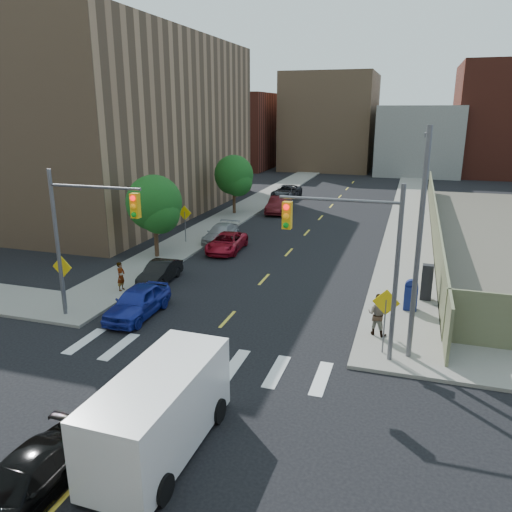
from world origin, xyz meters
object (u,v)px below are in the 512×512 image
Objects in this scene: parked_car_black at (160,272)px; pedestrian_west at (121,276)px; parked_car_blue at (138,302)px; black_sedan at (22,483)px; payphone at (427,282)px; parked_car_grey at (286,192)px; mailbox at (411,295)px; parked_car_red at (227,242)px; pedestrian_east at (378,314)px; parked_car_maroon at (279,205)px; parked_car_silver at (221,234)px; parked_car_white at (282,204)px; cargo_van at (163,407)px.

pedestrian_west reaches higher than parked_car_black.
parked_car_blue reaches higher than parked_car_black.
black_sedan is (3.40, -11.34, -0.11)m from parked_car_blue.
payphone is 1.18× the size of pedestrian_west.
parked_car_black is 0.87× the size of black_sedan.
parked_car_grey is at bearing 91.72° from parked_car_blue.
parked_car_grey is 3.40× the size of mailbox.
pedestrian_west reaches higher than parked_car_blue.
parked_car_blue is 11.88m from parked_car_red.
parked_car_maroon is at bearing -48.29° from pedestrian_east.
black_sedan is at bearing -75.92° from parked_car_black.
parked_car_silver is 1.22× the size of parked_car_white.
pedestrian_east is (13.52, -1.48, 0.15)m from pedestrian_west.
mailbox is (12.36, 4.37, 0.16)m from parked_car_blue.
pedestrian_west is at bearing -121.44° from parked_car_black.
black_sedan is 2.29× the size of pedestrian_east.
cargo_van is (5.70, -8.26, 0.58)m from parked_car_blue.
payphone reaches higher than parked_car_red.
parked_car_maroon is (0.00, 13.94, 0.16)m from parked_car_red.
pedestrian_east reaches higher than parked_car_white.
cargo_van reaches higher than parked_car_white.
cargo_van is at bearing -55.86° from parked_car_blue.
parked_car_black is (-1.30, 4.64, -0.12)m from parked_car_blue.
mailbox is at bearing -93.91° from pedestrian_east.
parked_car_blue is at bearing -93.39° from parked_car_red.
pedestrian_west is (-15.57, -3.50, -0.14)m from payphone.
pedestrian_east reaches higher than parked_car_grey.
parked_car_blue is 2.30× the size of pedestrian_east.
parked_car_red is 2.88× the size of pedestrian_west.
mailbox is (12.36, -21.44, 0.11)m from parked_car_maroon.
parked_car_silver is at bearing -7.39° from pedestrian_west.
pedestrian_west is (-2.48, -9.35, 0.31)m from parked_car_red.
parked_car_maroon reaches higher than black_sedan.
black_sedan is 15.06m from pedestrian_west.
cargo_van reaches higher than mailbox.
parked_car_silver is 2.83× the size of pedestrian_west.
pedestrian_west reaches higher than mailbox.
cargo_van is 16.09m from payphone.
pedestrian_west is (-1.18, -31.35, 0.21)m from parked_car_grey.
cargo_van reaches higher than parked_car_maroon.
parked_car_grey is 35.07m from pedestrian_east.
parked_car_maroon is at bearing 89.52° from parked_car_blue.
mailbox is 14.95m from pedestrian_west.
pedestrian_west is (-2.48, 2.52, 0.20)m from parked_car_blue.
black_sedan is (3.40, -38.54, -0.00)m from parked_car_white.
parked_car_red is 14.46m from mailbox.
pedestrian_west is (-14.84, -1.85, 0.04)m from mailbox.
parked_car_red is at bearing -88.58° from parked_car_white.
mailbox is (13.66, -9.74, 0.25)m from parked_car_silver.
parked_car_red is at bearing -16.43° from pedestrian_west.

